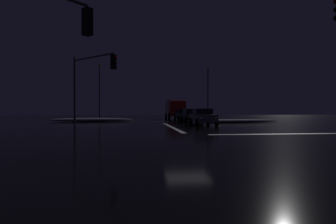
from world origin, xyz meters
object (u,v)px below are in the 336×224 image
traffic_signal_sw (20,29)px  streetlamp_right_far (208,89)px  sedan_black (191,115)px  streetlamp_left_far (99,87)px  box_truck (175,108)px  sedan_green (183,114)px  traffic_signal_nw (91,76)px  sedan_gray (203,117)px

traffic_signal_sw → streetlamp_right_far: streetlamp_right_far is taller
sedan_black → streetlamp_left_far: bearing=134.9°
box_truck → streetlamp_left_far: streetlamp_left_far is taller
traffic_signal_sw → sedan_green: bearing=71.0°
sedan_black → box_truck: 13.39m
sedan_green → streetlamp_right_far: size_ratio=0.51×
traffic_signal_nw → streetlamp_right_far: size_ratio=0.69×
sedan_green → streetlamp_left_far: 14.51m
sedan_black → traffic_signal_sw: bearing=-113.3°
streetlamp_left_far → sedan_black: bearing=-45.1°
sedan_black → sedan_green: same height
sedan_green → box_truck: box_truck is taller
traffic_signal_sw → sedan_gray: bearing=59.7°
sedan_green → streetlamp_right_far: (5.22, 6.54, 4.11)m
sedan_black → sedan_green: 5.78m
box_truck → traffic_signal_nw: bearing=-112.5°
traffic_signal_nw → traffic_signal_sw: bearing=-90.5°
sedan_gray → streetlamp_right_far: bearing=74.1°
traffic_signal_sw → streetlamp_left_far: 35.91m
sedan_black → traffic_signal_sw: 25.81m
box_truck → sedan_green: bearing=-88.7°
sedan_black → streetlamp_right_far: (5.20, 12.32, 4.11)m
sedan_gray → box_truck: bearing=90.2°
sedan_green → traffic_signal_sw: size_ratio=0.75×
box_truck → traffic_signal_sw: traffic_signal_sw is taller
sedan_gray → traffic_signal_nw: size_ratio=0.74×
sedan_green → box_truck: bearing=91.3°
box_truck → sedan_black: bearing=-89.2°
traffic_signal_nw → streetlamp_left_far: bearing=95.6°
traffic_signal_nw → sedan_black: bearing=46.1°
sedan_gray → sedan_black: (0.12, 6.38, 0.00)m
sedan_green → traffic_signal_sw: bearing=-109.0°
sedan_gray → sedan_black: bearing=89.0°
sedan_gray → box_truck: box_truck is taller
streetlamp_left_far → sedan_green: bearing=-28.1°
streetlamp_left_far → traffic_signal_sw: bearing=-86.6°
sedan_black → traffic_signal_nw: traffic_signal_nw is taller
sedan_black → streetlamp_right_far: bearing=67.1°
sedan_gray → streetlamp_left_far: size_ratio=0.50×
sedan_gray → sedan_black: size_ratio=1.00×
sedan_green → traffic_signal_nw: bearing=-121.7°
streetlamp_right_far → streetlamp_left_far: bearing=180.0°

